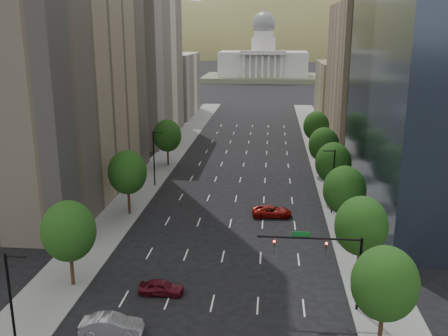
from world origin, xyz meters
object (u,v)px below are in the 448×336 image
(car_silver, at_px, (112,325))
(car_red_far, at_px, (272,211))
(capitol, at_px, (263,63))
(traffic_signal, at_px, (332,256))
(car_maroon, at_px, (161,287))

(car_silver, bearing_deg, car_red_far, -28.86)
(car_silver, xyz_separation_m, car_red_far, (12.98, 28.66, -0.10))
(capitol, xyz_separation_m, car_silver, (-7.63, -225.37, -7.73))
(traffic_signal, bearing_deg, car_maroon, 175.77)
(traffic_signal, relative_size, car_silver, 1.78)
(car_silver, bearing_deg, car_maroon, -25.65)
(capitol, distance_m, car_red_far, 196.94)
(car_maroon, bearing_deg, traffic_signal, -94.01)
(car_maroon, bearing_deg, capitol, -1.09)
(car_maroon, distance_m, car_red_far, 24.18)
(traffic_signal, height_order, capitol, capitol)
(car_silver, bearing_deg, capitol, -6.44)
(car_maroon, relative_size, car_silver, 0.83)
(capitol, relative_size, car_red_far, 11.17)
(car_red_far, bearing_deg, car_maroon, 150.16)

